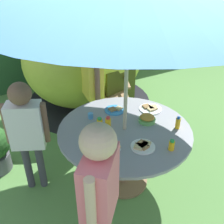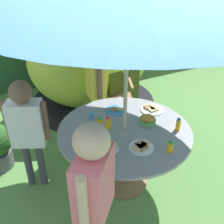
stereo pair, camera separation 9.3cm
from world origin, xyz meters
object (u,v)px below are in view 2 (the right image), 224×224
Objects in this scene: garden_table at (124,140)px; snack_bowl at (148,119)px; plate_center_back at (116,110)px; plate_front_edge at (141,147)px; child_in_yellow_shirt at (95,78)px; plate_near_left at (110,147)px; dome_tent at (91,55)px; plate_far_left at (152,109)px; cup_near at (91,115)px; juice_bottle_center_front at (108,123)px; juice_bottle_near_right at (178,124)px; wooden_chair at (112,86)px; child_in_pink_shirt at (94,186)px; juice_bottle_mid_left at (170,147)px; juice_bottle_far_right at (100,123)px; child_in_white_shirt at (27,124)px.

snack_bowl reaches higher than garden_table.
plate_front_edge is (-0.09, -0.69, 0.00)m from plate_center_back.
child_in_yellow_shirt is 5.99× the size of plate_front_edge.
garden_table is at bearing 37.62° from plate_near_left.
dome_tent reaches higher than plate_center_back.
plate_far_left is 4.09× the size of cup_near.
plate_center_back is at bearing 2.64° from cup_near.
plate_far_left is (0.35, -0.80, -0.13)m from child_in_yellow_shirt.
plate_front_edge is (-0.11, -1.32, -0.13)m from child_in_yellow_shirt.
juice_bottle_center_front is (-0.41, 0.10, 0.02)m from snack_bowl.
child_in_yellow_shirt is at bearing 74.55° from juice_bottle_center_front.
plate_near_left is at bearing 177.10° from juice_bottle_near_right.
plate_center_back is 0.98× the size of plate_front_edge.
plate_far_left is (0.18, 0.19, -0.03)m from snack_bowl.
child_in_pink_shirt is at bearing -98.73° from wooden_chair.
juice_bottle_mid_left is (0.11, -0.85, 0.04)m from plate_center_back.
snack_bowl reaches higher than plate_center_back.
plate_front_edge is at bearing -17.08° from child_in_pink_shirt.
juice_bottle_far_right is (0.06, 0.35, 0.04)m from plate_near_left.
juice_bottle_mid_left is at bearing -111.07° from dome_tent.
plate_near_left is (-0.74, -1.44, 0.17)m from wooden_chair.
juice_bottle_far_right is at bearing 145.54° from garden_table.
plate_front_edge is 3.64× the size of cup_near.
plate_front_edge is at bearing -72.56° from cup_near.
juice_bottle_center_front is (0.13, 0.30, 0.05)m from plate_near_left.
cup_near is (-0.70, 0.59, -0.03)m from juice_bottle_near_right.
juice_bottle_mid_left is at bearing -63.17° from cup_near.
plate_center_back and plate_near_left have the same top height.
plate_near_left is 0.55m from juice_bottle_mid_left.
plate_center_back is at bearing 122.68° from juice_bottle_near_right.
plate_center_back is 0.31m from cup_near.
snack_bowl is (0.91, 0.71, -0.13)m from child_in_pink_shirt.
child_in_white_shirt is at bearing -146.29° from dome_tent.
garden_table is 0.56m from juice_bottle_mid_left.
snack_bowl is at bearing -110.37° from dome_tent.
dome_tent is at bearing 78.69° from plate_front_edge.
plate_far_left is (-0.01, -1.04, 0.17)m from wooden_chair.
child_in_pink_shirt reaches higher than plate_center_back.
plate_far_left is at bearing -24.86° from plate_center_back.
juice_bottle_near_right is at bearing -27.21° from garden_table.
dome_tent is at bearing 77.15° from plate_center_back.
juice_bottle_far_right is (-0.68, -1.09, 0.21)m from wooden_chair.
plate_center_back is 0.67m from plate_near_left.
dome_tent is 2.31m from plate_front_edge.
dome_tent reaches higher than juice_bottle_near_right.
juice_bottle_center_front reaches higher than plate_near_left.
child_in_pink_shirt is at bearing -142.07° from snack_bowl.
garden_table is 1.00m from child_in_white_shirt.
child_in_white_shirt is 20.33× the size of cup_near.
juice_bottle_center_front reaches higher than juice_bottle_far_right.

